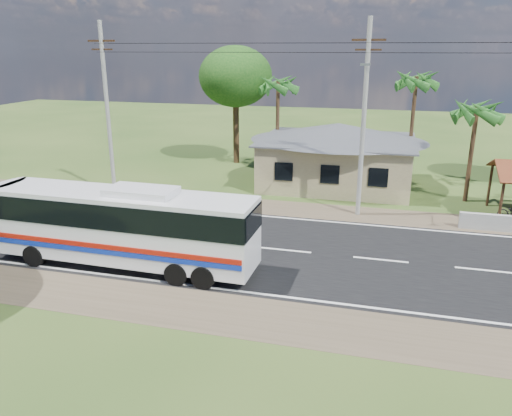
{
  "coord_description": "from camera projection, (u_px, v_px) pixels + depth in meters",
  "views": [
    {
      "loc": [
        4.35,
        -22.07,
        9.44
      ],
      "look_at": [
        -1.76,
        1.0,
        1.72
      ],
      "focal_mm": 35.0,
      "sensor_mm": 36.0,
      "label": 1
    }
  ],
  "objects": [
    {
      "name": "ground",
      "position": [
        286.0,
        250.0,
        24.27
      ],
      "size": [
        120.0,
        120.0,
        0.0
      ],
      "primitive_type": "plane",
      "color": "#254017",
      "rests_on": "ground"
    },
    {
      "name": "road",
      "position": [
        286.0,
        250.0,
        24.26
      ],
      "size": [
        120.0,
        16.0,
        0.03
      ],
      "color": "black",
      "rests_on": "ground"
    },
    {
      "name": "house",
      "position": [
        337.0,
        148.0,
        35.16
      ],
      "size": [
        12.4,
        10.0,
        5.0
      ],
      "color": "tan",
      "rests_on": "ground"
    },
    {
      "name": "utility_poles",
      "position": [
        358.0,
        116.0,
        27.81
      ],
      "size": [
        32.8,
        2.22,
        11.0
      ],
      "color": "#9E9E99",
      "rests_on": "ground"
    },
    {
      "name": "palm_near",
      "position": [
        477.0,
        111.0,
        30.31
      ],
      "size": [
        2.8,
        2.8,
        6.7
      ],
      "color": "#47301E",
      "rests_on": "ground"
    },
    {
      "name": "palm_mid",
      "position": [
        416.0,
        81.0,
        34.86
      ],
      "size": [
        2.8,
        2.8,
        8.2
      ],
      "color": "#47301E",
      "rests_on": "ground"
    },
    {
      "name": "palm_far",
      "position": [
        278.0,
        85.0,
        37.9
      ],
      "size": [
        2.8,
        2.8,
        7.7
      ],
      "color": "#47301E",
      "rests_on": "ground"
    },
    {
      "name": "tree_behind_house",
      "position": [
        235.0,
        77.0,
        40.58
      ],
      "size": [
        6.0,
        6.0,
        9.61
      ],
      "color": "#47301E",
      "rests_on": "ground"
    },
    {
      "name": "coach_bus",
      "position": [
        123.0,
        221.0,
        21.93
      ],
      "size": [
        12.05,
        2.8,
        3.73
      ],
      "rotation": [
        0.0,
        0.0,
        -0.02
      ],
      "color": "silver",
      "rests_on": "ground"
    }
  ]
}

